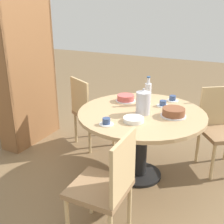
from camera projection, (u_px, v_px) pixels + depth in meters
name	position (u px, v px, depth m)	size (l,w,h in m)	color
ground_plane	(139.00, 175.00, 3.04)	(14.00, 14.00, 0.00)	brown
dining_table	(141.00, 125.00, 2.83)	(1.27, 1.27, 0.74)	black
chair_a	(221.00, 127.00, 3.06)	(0.59, 0.59, 0.90)	tan
chair_b	(90.00, 110.00, 3.53)	(0.57, 0.57, 0.90)	tan
chair_c	(107.00, 185.00, 2.08)	(0.43, 0.43, 0.90)	tan
bookshelf	(27.00, 72.00, 3.54)	(0.85, 0.28, 1.94)	brown
coffee_pot	(143.00, 102.00, 2.69)	(0.14, 0.14, 0.26)	silver
water_bottle	(148.00, 93.00, 2.95)	(0.07, 0.07, 0.30)	silver
cake_main	(173.00, 112.00, 2.66)	(0.24, 0.24, 0.08)	silver
cake_second	(126.00, 98.00, 3.08)	(0.22, 0.22, 0.07)	silver
cup_a	(163.00, 104.00, 2.93)	(0.13, 0.13, 0.06)	silver
cup_b	(106.00, 122.00, 2.48)	(0.13, 0.13, 0.06)	silver
cup_c	(172.00, 99.00, 3.09)	(0.13, 0.13, 0.06)	silver
plate_stack	(134.00, 120.00, 2.55)	(0.19, 0.19, 0.04)	white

